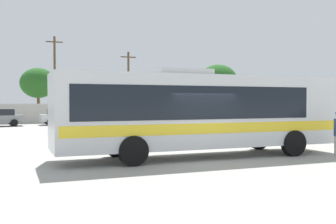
# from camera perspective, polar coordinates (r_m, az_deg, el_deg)

# --- Properties ---
(ground_plane) EXTENTS (300.00, 300.00, 0.00)m
(ground_plane) POSITION_cam_1_polar(r_m,az_deg,el_deg) (24.24, -7.16, -3.70)
(ground_plane) COLOR #A3A099
(perimeter_wall) EXTENTS (80.00, 0.30, 1.99)m
(perimeter_wall) POSITION_cam_1_polar(r_m,az_deg,el_deg) (42.43, -14.71, -0.16)
(perimeter_wall) COLOR beige
(perimeter_wall) RESTS_ON ground_plane
(coach_bus_silver_yellow) EXTENTS (11.66, 3.15, 3.45)m
(coach_bus_silver_yellow) POSITION_cam_1_polar(r_m,az_deg,el_deg) (15.73, 4.31, 0.22)
(coach_bus_silver_yellow) COLOR silver
(coach_bus_silver_yellow) RESTS_ON ground_plane
(parked_car_third_silver) EXTENTS (4.17, 1.98, 1.53)m
(parked_car_third_silver) POSITION_cam_1_polar(r_m,az_deg,el_deg) (38.78, -14.97, -0.59)
(parked_car_third_silver) COLOR #B7BABF
(parked_car_third_silver) RESTS_ON ground_plane
(utility_pole_near) EXTENTS (1.80, 0.24, 9.34)m
(utility_pole_near) POSITION_cam_1_polar(r_m,az_deg,el_deg) (45.33, -16.01, 4.82)
(utility_pole_near) COLOR #4C3823
(utility_pole_near) RESTS_ON ground_plane
(utility_pole_far) EXTENTS (1.80, 0.24, 7.90)m
(utility_pole_far) POSITION_cam_1_polar(r_m,az_deg,el_deg) (45.78, -5.72, 3.93)
(utility_pole_far) COLOR #4C3823
(utility_pole_far) RESTS_ON ground_plane
(roadside_tree_midleft) EXTENTS (3.93, 3.93, 5.93)m
(roadside_tree_midleft) POSITION_cam_1_polar(r_m,az_deg,el_deg) (46.27, -18.19, 3.98)
(roadside_tree_midleft) COLOR brown
(roadside_tree_midleft) RESTS_ON ground_plane
(roadside_tree_midright) EXTENTS (3.61, 3.61, 5.26)m
(roadside_tree_midright) POSITION_cam_1_polar(r_m,az_deg,el_deg) (47.94, -1.19, 3.32)
(roadside_tree_midright) COLOR brown
(roadside_tree_midright) RESTS_ON ground_plane
(roadside_tree_right) EXTENTS (5.19, 5.19, 7.04)m
(roadside_tree_right) POSITION_cam_1_polar(r_m,az_deg,el_deg) (52.34, 7.19, 4.38)
(roadside_tree_right) COLOR brown
(roadside_tree_right) RESTS_ON ground_plane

